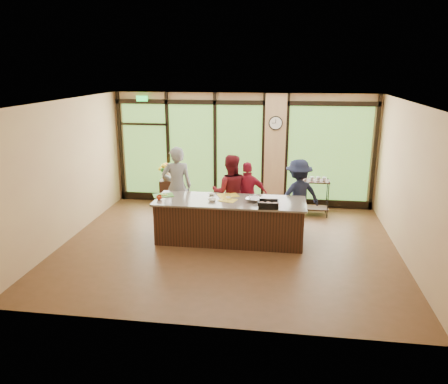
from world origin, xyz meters
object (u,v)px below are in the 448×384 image
(island_base, at_px, (230,221))
(cook_left, at_px, (177,187))
(cook_right, at_px, (298,195))
(roasting_pan, at_px, (268,206))
(bar_cart, at_px, (314,192))
(flower_stand, at_px, (167,193))

(island_base, height_order, cook_left, cook_left)
(cook_right, bearing_deg, roasting_pan, 38.42)
(cook_right, distance_m, roasting_pan, 1.39)
(island_base, height_order, cook_right, cook_right)
(island_base, relative_size, bar_cart, 3.09)
(island_base, bearing_deg, flower_stand, 132.08)
(cook_right, relative_size, roasting_pan, 4.11)
(roasting_pan, bearing_deg, island_base, 151.98)
(roasting_pan, xyz_separation_m, bar_cart, (1.06, 2.39, -0.35))
(island_base, xyz_separation_m, flower_stand, (-1.99, 2.21, -0.08))
(island_base, distance_m, bar_cart, 2.75)
(island_base, distance_m, cook_left, 1.63)
(cook_left, distance_m, bar_cart, 3.48)
(cook_left, relative_size, roasting_pan, 4.69)
(island_base, relative_size, cook_left, 1.63)
(cook_left, relative_size, flower_stand, 2.65)
(cook_right, height_order, flower_stand, cook_right)
(cook_right, bearing_deg, island_base, 5.42)
(island_base, relative_size, flower_stand, 4.32)
(island_base, relative_size, roasting_pan, 7.63)
(cook_right, relative_size, flower_stand, 2.32)
(island_base, bearing_deg, roasting_pan, -25.23)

